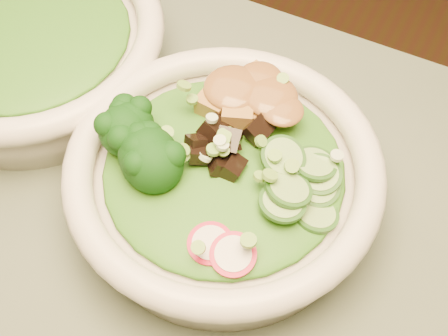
% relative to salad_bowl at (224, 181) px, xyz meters
% --- Properties ---
extents(salad_bowl, '(0.26, 0.26, 0.07)m').
position_rel_salad_bowl_xyz_m(salad_bowl, '(0.00, 0.00, 0.00)').
color(salad_bowl, silver).
rests_on(salad_bowl, dining_table).
extents(side_bowl, '(0.27, 0.27, 0.07)m').
position_rel_salad_bowl_xyz_m(side_bowl, '(-0.24, 0.05, 0.00)').
color(side_bowl, silver).
rests_on(side_bowl, dining_table).
extents(lettuce_bed, '(0.20, 0.20, 0.02)m').
position_rel_salad_bowl_xyz_m(lettuce_bed, '(0.00, 0.00, 0.02)').
color(lettuce_bed, '#185712').
rests_on(lettuce_bed, salad_bowl).
extents(side_lettuce, '(0.18, 0.18, 0.02)m').
position_rel_salad_bowl_xyz_m(side_lettuce, '(-0.24, 0.05, 0.02)').
color(side_lettuce, '#185712').
rests_on(side_lettuce, side_bowl).
extents(broccoli_florets, '(0.08, 0.07, 0.04)m').
position_rel_salad_bowl_xyz_m(broccoli_florets, '(-0.06, -0.01, 0.04)').
color(broccoli_florets, black).
rests_on(broccoli_florets, salad_bowl).
extents(radish_slices, '(0.11, 0.04, 0.02)m').
position_rel_salad_bowl_xyz_m(radish_slices, '(0.01, -0.06, 0.02)').
color(radish_slices, '#B00D2D').
rests_on(radish_slices, salad_bowl).
extents(cucumber_slices, '(0.07, 0.07, 0.04)m').
position_rel_salad_bowl_xyz_m(cucumber_slices, '(0.06, 0.01, 0.03)').
color(cucumber_slices, '#8CBD69').
rests_on(cucumber_slices, salad_bowl).
extents(mushroom_heap, '(0.07, 0.07, 0.04)m').
position_rel_salad_bowl_xyz_m(mushroom_heap, '(-0.00, 0.01, 0.03)').
color(mushroom_heap, black).
rests_on(mushroom_heap, salad_bowl).
extents(tofu_cubes, '(0.09, 0.06, 0.04)m').
position_rel_salad_bowl_xyz_m(tofu_cubes, '(-0.01, 0.06, 0.03)').
color(tofu_cubes, '#A57337').
rests_on(tofu_cubes, salad_bowl).
extents(peanut_sauce, '(0.07, 0.05, 0.02)m').
position_rel_salad_bowl_xyz_m(peanut_sauce, '(-0.01, 0.06, 0.04)').
color(peanut_sauce, brown).
rests_on(peanut_sauce, tofu_cubes).
extents(scallion_garnish, '(0.19, 0.19, 0.02)m').
position_rel_salad_bowl_xyz_m(scallion_garnish, '(0.00, 0.00, 0.04)').
color(scallion_garnish, '#6A9F38').
rests_on(scallion_garnish, salad_bowl).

